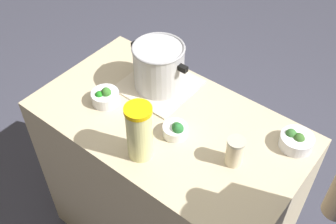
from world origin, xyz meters
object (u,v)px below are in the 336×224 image
Objects in this scene: lemonade_pitcher at (140,132)px; broccoli_bowl_center at (296,140)px; broccoli_bowl_front at (105,97)px; mason_jar at (235,151)px; broccoli_bowl_back at (176,130)px; cooking_pot at (159,66)px.

lemonade_pitcher is 0.61m from broccoli_bowl_center.
broccoli_bowl_front is 0.80m from broccoli_bowl_center.
mason_jar is (0.30, 0.18, -0.06)m from lemonade_pitcher.
mason_jar is 1.01× the size of broccoli_bowl_front.
broccoli_bowl_front is at bearing 158.65° from lemonade_pitcher.
mason_jar is at bearing 5.80° from broccoli_bowl_back.
lemonade_pitcher is at bearing -148.37° from mason_jar.
broccoli_bowl_back is at bearing -174.20° from mason_jar.
cooking_pot is 0.32m from broccoli_bowl_back.
lemonade_pitcher is 0.19m from broccoli_bowl_back.
mason_jar reaches higher than broccoli_bowl_center.
mason_jar is 0.26m from broccoli_bowl_center.
broccoli_bowl_front reaches higher than broccoli_bowl_back.
lemonade_pitcher is 2.02× the size of broccoli_bowl_front.
cooking_pot is 0.52m from mason_jar.
broccoli_bowl_front is 1.19× the size of broccoli_bowl_back.
broccoli_bowl_center is (0.64, 0.06, -0.08)m from cooking_pot.
broccoli_bowl_back is (-0.40, -0.24, -0.00)m from broccoli_bowl_center.
cooking_pot is at bearing 119.26° from lemonade_pitcher.
cooking_pot is 0.27m from broccoli_bowl_front.
broccoli_bowl_back is (0.24, -0.19, -0.08)m from cooking_pot.
lemonade_pitcher reaches higher than broccoli_bowl_front.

